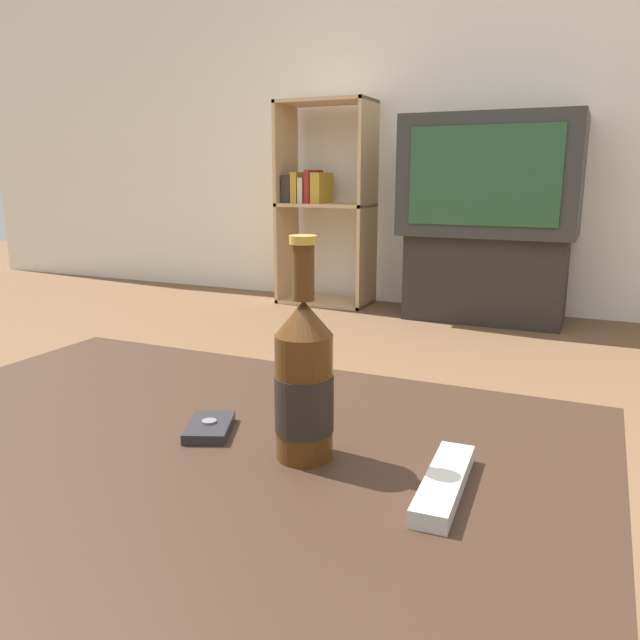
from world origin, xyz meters
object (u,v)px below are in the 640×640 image
television (492,176)px  bookshelf (321,201)px  cell_phone (207,427)px  beer_bottle (304,382)px  remote_control (444,483)px  tv_stand (485,277)px

television → bookshelf: bearing=176.8°
cell_phone → beer_bottle: bearing=-28.3°
bookshelf → cell_phone: size_ratio=11.16×
beer_bottle → remote_control: bearing=-5.1°
bookshelf → remote_control: bearing=-63.3°
tv_stand → cell_phone: bearing=-88.2°
bookshelf → remote_control: bookshelf is taller
television → remote_control: television is taller
bookshelf → television: bearing=-3.2°
tv_stand → television: (-0.00, -0.00, 0.53)m
beer_bottle → television: bearing=95.0°
tv_stand → bookshelf: bookshelf is taller
beer_bottle → remote_control: 0.20m
television → remote_control: bearing=-81.3°
tv_stand → television: 0.53m
bookshelf → remote_control: size_ratio=6.63×
beer_bottle → cell_phone: beer_bottle is taller
cell_phone → bookshelf: bearing=88.3°
television → tv_stand: bearing=90.0°
cell_phone → remote_control: (0.33, -0.03, 0.00)m
tv_stand → remote_control: tv_stand is taller
tv_stand → beer_bottle: beer_bottle is taller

